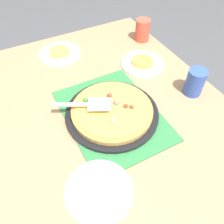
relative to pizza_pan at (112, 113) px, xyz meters
name	(u,v)px	position (x,y,z in m)	size (l,w,h in m)	color
ground_plane	(112,190)	(0.00, 0.00, -0.76)	(8.00, 8.00, 0.00)	#4C4C51
dining_table	(112,131)	(0.00, 0.00, -0.12)	(1.40, 1.00, 0.75)	#9E7A56
placemat	(112,115)	(0.00, 0.00, -0.01)	(0.48, 0.36, 0.01)	#2D753D
pizza_pan	(112,113)	(0.00, 0.00, 0.00)	(0.38, 0.38, 0.01)	black
pizza	(112,110)	(0.00, 0.00, 0.02)	(0.33, 0.33, 0.05)	#B78442
plate_near_left	(60,54)	(-0.51, -0.05, -0.01)	(0.22, 0.22, 0.01)	white
plate_far_right	(142,64)	(-0.23, 0.30, -0.01)	(0.22, 0.22, 0.01)	white
plate_side	(99,191)	(0.27, -0.19, -0.01)	(0.22, 0.22, 0.01)	white
served_slice_left	(59,52)	(-0.51, -0.05, 0.01)	(0.11, 0.11, 0.02)	#EAB747
served_slice_right	(143,62)	(-0.23, 0.30, 0.01)	(0.11, 0.11, 0.02)	gold
cup_near	(195,82)	(0.05, 0.38, 0.05)	(0.08, 0.08, 0.12)	#3351AD
cup_far	(142,30)	(-0.43, 0.42, 0.05)	(0.08, 0.08, 0.12)	#E04C38
pizza_server	(87,104)	(-0.04, -0.09, 0.05)	(0.14, 0.23, 0.01)	silver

